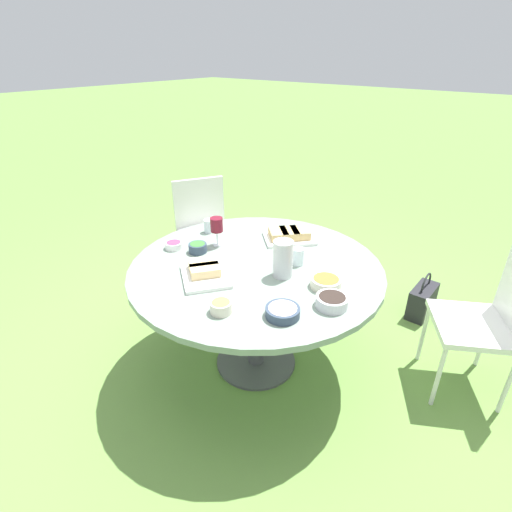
# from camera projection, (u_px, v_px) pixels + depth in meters

# --- Properties ---
(ground_plane) EXTENTS (40.00, 40.00, 0.00)m
(ground_plane) POSITION_uv_depth(u_px,v_px,m) (256.00, 362.00, 2.67)
(ground_plane) COLOR #668E42
(dining_table) EXTENTS (1.47, 1.47, 0.74)m
(dining_table) POSITION_uv_depth(u_px,v_px,m) (256.00, 278.00, 2.37)
(dining_table) COLOR #4C4C51
(dining_table) RESTS_ON ground_plane
(chair_near_left) EXTENTS (0.59, 0.58, 0.89)m
(chair_near_left) POSITION_uv_depth(u_px,v_px,m) (491.00, 316.00, 2.25)
(chair_near_left) COLOR silver
(chair_near_left) RESTS_ON ground_plane
(chair_near_right) EXTENTS (0.59, 0.58, 0.89)m
(chair_near_right) POSITION_uv_depth(u_px,v_px,m) (204.00, 224.00, 3.43)
(chair_near_right) COLOR silver
(chair_near_right) RESTS_ON ground_plane
(water_pitcher) EXTENTS (0.12, 0.11, 0.21)m
(water_pitcher) POSITION_uv_depth(u_px,v_px,m) (283.00, 258.00, 2.18)
(water_pitcher) COLOR silver
(water_pitcher) RESTS_ON dining_table
(wine_glass) EXTENTS (0.08, 0.08, 0.19)m
(wine_glass) POSITION_uv_depth(u_px,v_px,m) (217.00, 226.00, 2.50)
(wine_glass) COLOR silver
(wine_glass) RESTS_ON dining_table
(platter_bread_main) EXTENTS (0.40, 0.39, 0.07)m
(platter_bread_main) POSITION_uv_depth(u_px,v_px,m) (289.00, 235.00, 2.62)
(platter_bread_main) COLOR white
(platter_bread_main) RESTS_ON dining_table
(platter_charcuterie) EXTENTS (0.38, 0.39, 0.07)m
(platter_charcuterie) POSITION_uv_depth(u_px,v_px,m) (205.00, 272.00, 2.20)
(platter_charcuterie) COLOR white
(platter_charcuterie) RESTS_ON dining_table
(bowl_fries) EXTENTS (0.11, 0.11, 0.06)m
(bowl_fries) POSITION_uv_depth(u_px,v_px,m) (221.00, 306.00, 1.90)
(bowl_fries) COLOR beige
(bowl_fries) RESTS_ON dining_table
(bowl_salad) EXTENTS (0.11, 0.11, 0.06)m
(bowl_salad) POSITION_uv_depth(u_px,v_px,m) (198.00, 247.00, 2.46)
(bowl_salad) COLOR #334256
(bowl_salad) RESTS_ON dining_table
(bowl_olives) EXTENTS (0.16, 0.16, 0.06)m
(bowl_olives) POSITION_uv_depth(u_px,v_px,m) (332.00, 301.00, 1.94)
(bowl_olives) COLOR silver
(bowl_olives) RESTS_ON dining_table
(bowl_dip_red) EXTENTS (0.11, 0.11, 0.04)m
(bowl_dip_red) POSITION_uv_depth(u_px,v_px,m) (174.00, 245.00, 2.51)
(bowl_dip_red) COLOR white
(bowl_dip_red) RESTS_ON dining_table
(bowl_dip_cream) EXTENTS (0.16, 0.16, 0.05)m
(bowl_dip_cream) POSITION_uv_depth(u_px,v_px,m) (283.00, 311.00, 1.88)
(bowl_dip_cream) COLOR #334256
(bowl_dip_cream) RESTS_ON dining_table
(bowl_roasted_veg) EXTENTS (0.16, 0.16, 0.05)m
(bowl_roasted_veg) POSITION_uv_depth(u_px,v_px,m) (326.00, 282.00, 2.11)
(bowl_roasted_veg) COLOR beige
(bowl_roasted_veg) RESTS_ON dining_table
(cup_water_near) EXTENTS (0.07, 0.07, 0.10)m
(cup_water_near) POSITION_uv_depth(u_px,v_px,m) (298.00, 256.00, 2.32)
(cup_water_near) COLOR silver
(cup_water_near) RESTS_ON dining_table
(cup_water_far) EXTENTS (0.07, 0.07, 0.09)m
(cup_water_far) POSITION_uv_depth(u_px,v_px,m) (209.00, 226.00, 2.72)
(cup_water_far) COLOR silver
(cup_water_far) RESTS_ON dining_table
(handbag) EXTENTS (0.30, 0.14, 0.37)m
(handbag) POSITION_uv_depth(u_px,v_px,m) (422.00, 300.00, 3.10)
(handbag) COLOR #232328
(handbag) RESTS_ON ground_plane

